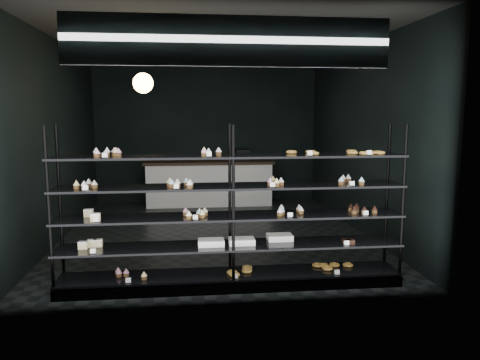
# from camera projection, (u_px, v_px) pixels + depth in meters

# --- Properties ---
(room) EXTENTS (5.01, 6.01, 3.20)m
(room) POSITION_uv_depth(u_px,v_px,m) (214.00, 139.00, 7.71)
(room) COLOR black
(room) RESTS_ON ground
(display_shelf) EXTENTS (4.00, 0.50, 1.91)m
(display_shelf) POSITION_uv_depth(u_px,v_px,m) (229.00, 235.00, 5.45)
(display_shelf) COLOR black
(display_shelf) RESTS_ON room
(signage) EXTENTS (3.30, 0.05, 0.50)m
(signage) POSITION_uv_depth(u_px,v_px,m) (230.00, 41.00, 4.67)
(signage) COLOR #0C1A3C
(signage) RESTS_ON room
(pendant_lamp) EXTENTS (0.28, 0.28, 0.87)m
(pendant_lamp) POSITION_uv_depth(u_px,v_px,m) (143.00, 83.00, 6.57)
(pendant_lamp) COLOR black
(pendant_lamp) RESTS_ON room
(service_counter) EXTENTS (2.83, 0.65, 1.23)m
(service_counter) POSITION_uv_depth(u_px,v_px,m) (210.00, 182.00, 10.33)
(service_counter) COLOR white
(service_counter) RESTS_ON room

